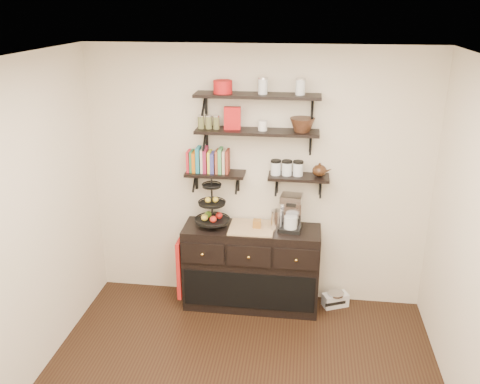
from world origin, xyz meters
name	(u,v)px	position (x,y,z in m)	size (l,w,h in m)	color
ceiling	(232,65)	(0.00, 0.00, 2.70)	(3.50, 3.50, 0.02)	white
back_wall	(258,179)	(0.00, 1.75, 1.35)	(3.50, 0.02, 2.70)	silver
left_wall	(3,245)	(-1.75, 0.00, 1.35)	(0.02, 3.50, 2.70)	silver
shelf_top	(257,96)	(0.00, 1.62, 2.23)	(1.20, 0.27, 0.23)	black
shelf_mid	(257,132)	(0.00, 1.62, 1.88)	(1.20, 0.27, 0.23)	black
shelf_low_left	(215,174)	(-0.42, 1.63, 1.43)	(0.60, 0.25, 0.23)	black
shelf_low_right	(299,178)	(0.42, 1.63, 1.43)	(0.60, 0.25, 0.23)	black
cookbooks	(210,161)	(-0.47, 1.63, 1.57)	(0.43, 0.15, 0.26)	red
glass_canisters	(287,169)	(0.30, 1.63, 1.51)	(0.32, 0.10, 0.13)	silver
sideboard	(251,267)	(-0.03, 1.51, 0.45)	(1.40, 0.50, 0.92)	black
fruit_stand	(213,210)	(-0.44, 1.52, 1.08)	(0.35, 0.35, 0.52)	black
candle	(257,224)	(0.02, 1.51, 0.96)	(0.08, 0.08, 0.08)	brown
coffee_maker	(291,213)	(0.36, 1.54, 1.08)	(0.23, 0.22, 0.38)	black
thermal_carafe	(276,220)	(0.22, 1.49, 1.01)	(0.11, 0.11, 0.22)	silver
apron	(181,267)	(-0.76, 1.41, 0.46)	(0.04, 0.27, 0.64)	red
radio	(335,299)	(0.87, 1.60, 0.08)	(0.30, 0.24, 0.16)	silver
recipe_box	(232,118)	(-0.24, 1.61, 2.01)	(0.16, 0.06, 0.22)	red
walnut_bowl	(302,125)	(0.43, 1.61, 1.96)	(0.24, 0.24, 0.13)	black
ramekins	(263,125)	(0.05, 1.61, 1.95)	(0.09, 0.09, 0.10)	white
teapot	(319,170)	(0.62, 1.63, 1.52)	(0.19, 0.14, 0.14)	#351E10
red_pot	(223,87)	(-0.33, 1.61, 2.31)	(0.18, 0.18, 0.12)	red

